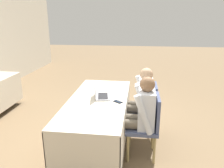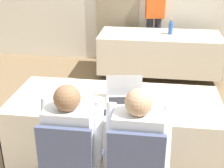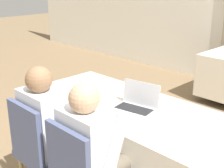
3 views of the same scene
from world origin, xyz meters
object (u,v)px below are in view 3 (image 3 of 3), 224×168
(chair_near_left, at_px, (41,149))
(person_white_shirt, at_px, (95,151))
(cell_phone, at_px, (98,113))
(person_checkered_shirt, at_px, (51,126))
(laptop, at_px, (136,105))

(chair_near_left, xyz_separation_m, person_white_shirt, (0.51, 0.10, 0.16))
(chair_near_left, bearing_deg, cell_phone, -113.51)
(person_checkered_shirt, relative_size, person_white_shirt, 1.00)
(chair_near_left, distance_m, person_checkered_shirt, 0.19)
(laptop, distance_m, person_checkered_shirt, 0.71)
(cell_phone, relative_size, person_white_shirt, 0.13)
(laptop, distance_m, chair_near_left, 0.84)
(laptop, height_order, cell_phone, laptop)
(chair_near_left, relative_size, person_white_shirt, 0.78)
(person_checkered_shirt, xyz_separation_m, person_white_shirt, (0.51, 0.00, 0.00))
(cell_phone, relative_size, chair_near_left, 0.16)
(laptop, height_order, person_white_shirt, person_white_shirt)
(person_checkered_shirt, height_order, person_white_shirt, same)
(chair_near_left, height_order, person_checkered_shirt, person_checkered_shirt)
(chair_near_left, distance_m, person_white_shirt, 0.55)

